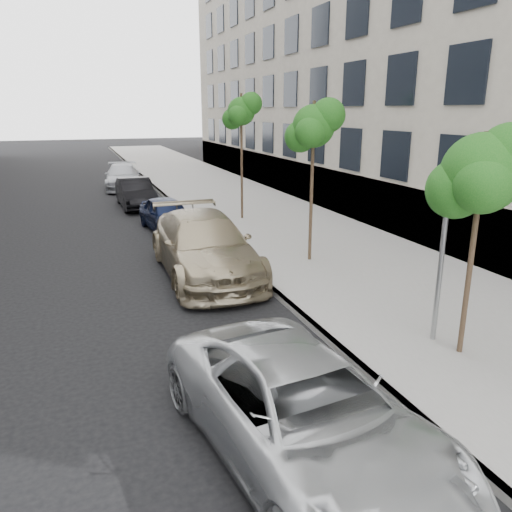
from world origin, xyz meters
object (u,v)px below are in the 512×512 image
minivan (303,412)px  tree_far (242,112)px  tree_near (483,173)px  tree_mid (314,126)px  signal_pole (444,237)px  suv (204,246)px  sedan_rear (123,177)px  sedan_blue (167,214)px  sedan_black (136,193)px

minivan → tree_far: bearing=67.1°
tree_near → tree_mid: 6.53m
tree_near → minivan: 5.18m
signal_pole → suv: (-3.18, 5.94, -1.40)m
minivan → sedan_rear: (0.24, 25.49, 0.00)m
signal_pole → suv: 6.88m
tree_far → signal_pole: 12.58m
suv → tree_mid: bearing=0.2°
tree_near → sedan_blue: size_ratio=1.12×
tree_near → sedan_rear: size_ratio=0.86×
tree_near → minivan: size_ratio=0.82×
tree_near → minivan: tree_near is taller
tree_far → sedan_rear: 12.18m
minivan → sedan_blue: minivan is taller
sedan_blue → tree_mid: bearing=-66.7°
tree_far → sedan_blue: bearing=-169.1°
sedan_black → tree_far: bearing=-52.5°
tree_near → suv: 7.82m
suv → sedan_blue: size_ratio=1.57×
sedan_black → sedan_rear: 6.22m
tree_near → tree_far: 13.03m
signal_pole → sedan_rear: 23.65m
tree_near → tree_far: bearing=90.0°
tree_mid → signal_pole: bearing=-91.4°
suv → sedan_black: bearing=94.0°
tree_mid → minivan: (-4.07, -8.05, -3.40)m
signal_pole → minivan: bearing=-168.0°
tree_near → sedan_black: (-3.86, 17.72, -2.84)m
sedan_rear → suv: bearing=-82.9°
tree_mid → minivan: tree_mid is taller
tree_far → suv: size_ratio=0.86×
suv → sedan_rear: 17.38m
tree_far → minivan: tree_far is taller
tree_near → suv: (-3.33, 6.56, -2.67)m
tree_mid → sedan_blue: (-3.33, 5.86, -3.46)m
tree_mid → sedan_rear: (-3.83, 17.44, -3.39)m
sedan_rear → signal_pole: bearing=-75.6°
tree_near → tree_far: tree_far is taller
tree_far → sedan_black: tree_far is taller
sedan_blue → suv: bearing=-96.3°
minivan → sedan_blue: size_ratio=1.35×
tree_near → sedan_black: size_ratio=1.01×
minivan → tree_near: bearing=13.6°
tree_near → suv: size_ratio=0.71×
suv → sedan_blue: (0.00, 5.80, -0.22)m
tree_mid → tree_far: size_ratio=0.93×
minivan → suv: suv is taller
tree_far → suv: (-3.33, -6.44, -3.62)m
tree_mid → sedan_black: tree_mid is taller
tree_near → minivan: bearing=-159.1°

